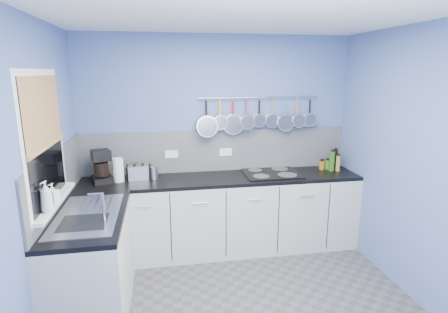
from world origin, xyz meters
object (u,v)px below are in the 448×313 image
object	(u,v)px
soap_bottle_a	(46,197)
soap_bottle_b	(52,194)
toaster	(139,172)
canister	(153,173)
hob	(271,173)
paper_towel	(118,170)
coffee_maker	(101,167)

from	to	relation	value
soap_bottle_a	soap_bottle_b	bearing A→B (deg)	90.00
soap_bottle_a	toaster	world-z (taller)	soap_bottle_a
toaster	canister	world-z (taller)	toaster
hob	paper_towel	bearing A→B (deg)	-179.39
canister	paper_towel	bearing A→B (deg)	-173.32
paper_towel	coffee_maker	bearing A→B (deg)	-179.60
paper_towel	soap_bottle_b	bearing A→B (deg)	-110.65
soap_bottle_b	canister	world-z (taller)	soap_bottle_b
coffee_maker	toaster	distance (m)	0.40
soap_bottle_b	coffee_maker	distance (m)	1.06
paper_towel	toaster	xyz separation A→B (m)	(0.21, 0.06, -0.05)
soap_bottle_b	hob	distance (m)	2.39
coffee_maker	canister	xyz separation A→B (m)	(0.55, 0.04, -0.11)
paper_towel	coffee_maker	xyz separation A→B (m)	(-0.17, -0.00, 0.05)
paper_towel	canister	world-z (taller)	paper_towel
soap_bottle_a	toaster	distance (m)	1.40
hob	toaster	bearing A→B (deg)	178.52
toaster	soap_bottle_a	bearing A→B (deg)	-126.08
toaster	paper_towel	bearing A→B (deg)	-175.17
toaster	hob	distance (m)	1.53
coffee_maker	toaster	xyz separation A→B (m)	(0.39, 0.06, -0.10)
toaster	canister	size ratio (longest dim) A/B	1.76
canister	hob	xyz separation A→B (m)	(1.37, -0.03, -0.06)
paper_towel	hob	bearing A→B (deg)	0.61
paper_towel	canister	xyz separation A→B (m)	(0.37, 0.04, -0.06)
hob	soap_bottle_a	bearing A→B (deg)	-150.39
canister	coffee_maker	bearing A→B (deg)	-175.31
coffee_maker	soap_bottle_b	bearing A→B (deg)	-121.07
soap_bottle_b	coffee_maker	size ratio (longest dim) A/B	0.48
toaster	canister	xyz separation A→B (m)	(0.16, -0.01, -0.01)
soap_bottle_b	toaster	world-z (taller)	soap_bottle_b
soap_bottle_a	hob	distance (m)	2.47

